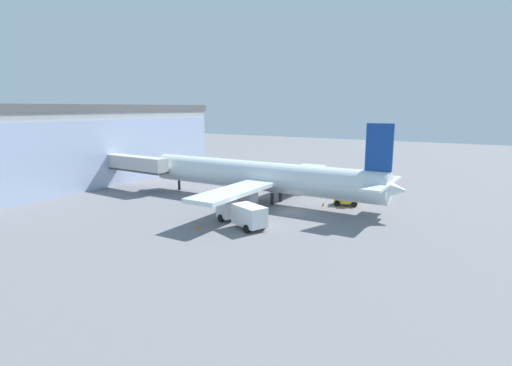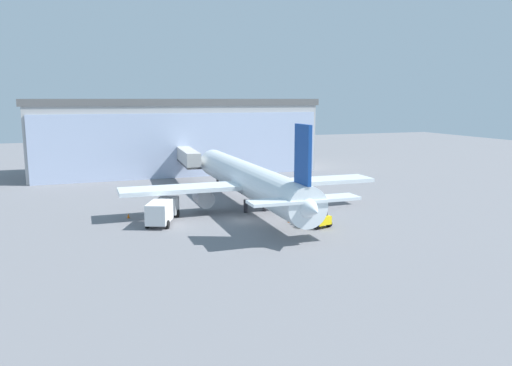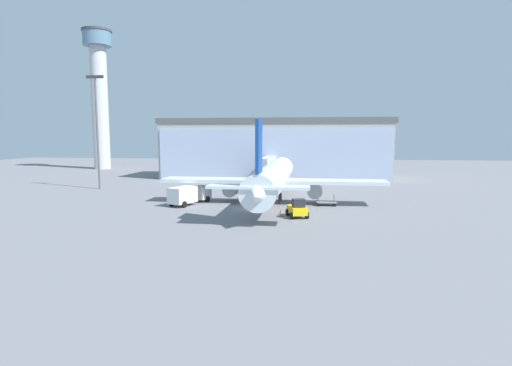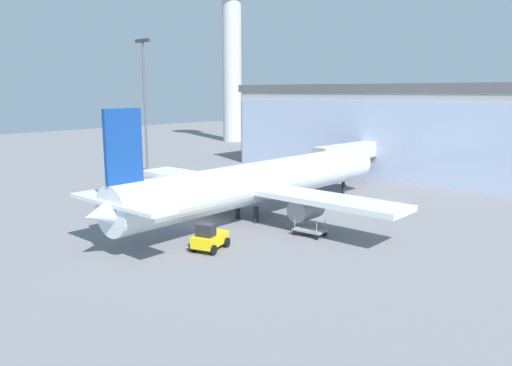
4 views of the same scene
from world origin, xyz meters
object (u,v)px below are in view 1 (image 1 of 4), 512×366
object	(u,v)px
pushback_tug	(347,198)
safety_cone_wingtip	(198,226)
safety_cone_nose	(323,204)
catering_truck	(242,213)
baggage_cart	(300,190)
jet_bridge	(132,164)
airplane	(263,177)

from	to	relation	value
pushback_tug	safety_cone_wingtip	world-z (taller)	pushback_tug
safety_cone_nose	safety_cone_wingtip	bearing A→B (deg)	153.73
safety_cone_nose	catering_truck	bearing A→B (deg)	161.08
safety_cone_nose	pushback_tug	bearing A→B (deg)	-51.49
catering_truck	baggage_cart	world-z (taller)	catering_truck
jet_bridge	pushback_tug	distance (m)	34.65
catering_truck	safety_cone_nose	world-z (taller)	catering_truck
airplane	safety_cone_nose	xyz separation A→B (m)	(1.76, -8.51, -3.32)
airplane	catering_truck	bearing A→B (deg)	109.36
safety_cone_wingtip	baggage_cart	bearing A→B (deg)	-5.70
jet_bridge	airplane	xyz separation A→B (m)	(2.97, -22.70, -0.53)
catering_truck	pushback_tug	size ratio (longest dim) A/B	2.12
airplane	baggage_cart	xyz separation A→B (m)	(7.71, -2.49, -3.10)
jet_bridge	baggage_cart	xyz separation A→B (m)	(10.68, -25.18, -3.63)
catering_truck	airplane	bearing A→B (deg)	-48.47
baggage_cart	pushback_tug	size ratio (longest dim) A/B	0.81
pushback_tug	safety_cone_nose	bearing A→B (deg)	22.51
jet_bridge	safety_cone_wingtip	distance (m)	26.19
jet_bridge	airplane	distance (m)	22.90
baggage_cart	pushback_tug	xyz separation A→B (m)	(-3.87, -8.64, 0.47)
jet_bridge	safety_cone_nose	bearing A→B (deg)	-167.47
airplane	pushback_tug	bearing A→B (deg)	-160.11
airplane	catering_truck	distance (m)	12.50
airplane	baggage_cart	world-z (taller)	airplane
baggage_cart	safety_cone_wingtip	distance (m)	22.88
baggage_cart	safety_cone_nose	world-z (taller)	baggage_cart
catering_truck	baggage_cart	xyz separation A→B (m)	(19.39, 1.42, -0.97)
airplane	safety_cone_wingtip	xyz separation A→B (m)	(-15.06, -0.22, -3.32)
jet_bridge	catering_truck	xyz separation A→B (m)	(-8.71, -26.60, -2.66)
baggage_cart	safety_cone_nose	size ratio (longest dim) A/B	5.25
catering_truck	pushback_tug	bearing A→B (deg)	-91.91
safety_cone_wingtip	jet_bridge	bearing A→B (deg)	62.19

